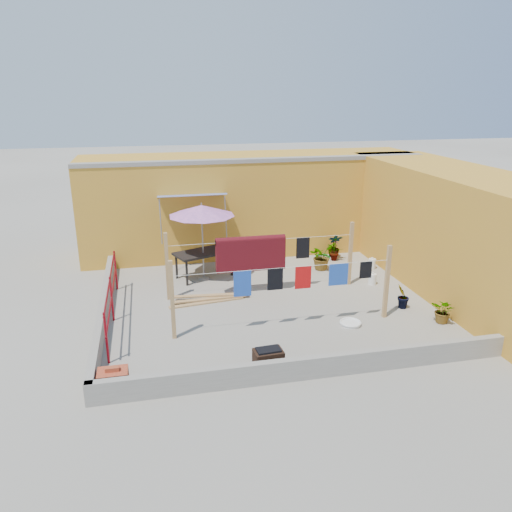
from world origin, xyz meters
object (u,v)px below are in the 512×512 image
brazier (268,361)px  plant_back_a (321,256)px  outdoor_table (204,254)px  white_basin (350,323)px  brick_stack (113,380)px  green_hose (323,256)px  water_jug_a (372,264)px  patio_umbrella (202,211)px  water_jug_b (372,279)px

brazier → plant_back_a: bearing=61.0°
outdoor_table → white_basin: size_ratio=3.66×
brick_stack → brazier: (2.89, 0.00, 0.04)m
brick_stack → white_basin: bearing=16.6°
green_hose → brazier: bearing=-118.0°
outdoor_table → water_jug_a: (5.09, -0.38, -0.55)m
patio_umbrella → water_jug_a: (5.13, -0.26, -1.85)m
brick_stack → green_hose: size_ratio=1.12×
water_jug_b → green_hose: water_jug_b is taller
water_jug_b → water_jug_a: bearing=65.5°
brazier → water_jug_b: 5.51m
outdoor_table → plant_back_a: size_ratio=2.26×
patio_umbrella → water_jug_a: bearing=-2.9°
outdoor_table → brazier: bearing=-83.9°
green_hose → plant_back_a: plant_back_a is taller
outdoor_table → green_hose: size_ratio=3.84×
patio_umbrella → water_jug_a: 5.46m
patio_umbrella → brick_stack: patio_umbrella is taller
patio_umbrella → brazier: patio_umbrella is taller
brick_stack → white_basin: (5.24, 1.56, -0.16)m
patio_umbrella → white_basin: 5.18m
green_hose → plant_back_a: (-0.43, -1.05, 0.38)m
white_basin → plant_back_a: 3.86m
brick_stack → brazier: 2.89m
white_basin → plant_back_a: bearing=80.7°
water_jug_b → plant_back_a: plant_back_a is taller
outdoor_table → green_hose: bearing=13.4°
patio_umbrella → white_basin: (2.97, -3.77, -1.96)m
white_basin → water_jug_b: (1.60, 2.28, 0.11)m
plant_back_a → white_basin: bearing=-99.3°
outdoor_table → brick_stack: bearing=-113.0°
brazier → plant_back_a: plant_back_a is taller
brick_stack → brazier: brazier is taller
brazier → water_jug_b: (3.95, 3.85, -0.09)m
water_jug_a → water_jug_b: size_ratio=1.00×
outdoor_table → white_basin: 4.91m
outdoor_table → brazier: outdoor_table is taller
brick_stack → water_jug_a: size_ratio=1.54×
outdoor_table → brick_stack: (-2.31, -5.45, -0.50)m
water_jug_b → brazier: bearing=-135.8°
patio_umbrella → water_jug_b: size_ratio=6.33×
white_basin → brick_stack: bearing=-163.4°
brazier → white_basin: bearing=33.6°
plant_back_a → patio_umbrella: bearing=-179.7°
patio_umbrella → water_jug_a: size_ratio=6.35×
brazier → outdoor_table: bearing=96.1°
water_jug_a → brick_stack: bearing=-145.6°
white_basin → patio_umbrella: bearing=128.2°
water_jug_b → plant_back_a: (-0.98, 1.51, 0.26)m
brazier → water_jug_a: bearing=48.4°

